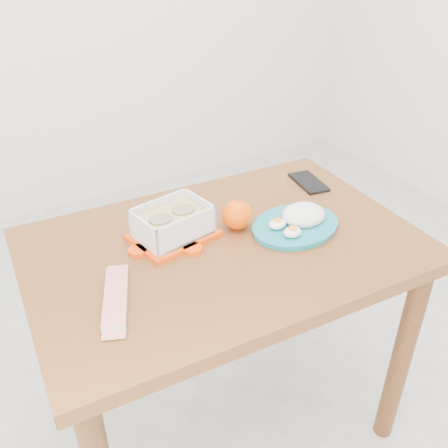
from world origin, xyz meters
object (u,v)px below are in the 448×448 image
dining_table (224,277)px  food_container (173,223)px  rice_plate (298,220)px  smartphone (309,182)px  orange_fruit (237,215)px

dining_table → food_container: (-0.11, 0.09, 0.16)m
food_container → rice_plate: bearing=-32.3°
dining_table → smartphone: smartphone is taller
dining_table → orange_fruit: size_ratio=12.70×
orange_fruit → smartphone: orange_fruit is taller
orange_fruit → dining_table: bearing=-146.1°
orange_fruit → rice_plate: size_ratio=0.30×
rice_plate → smartphone: rice_plate is taller
dining_table → food_container: 0.22m
rice_plate → orange_fruit: bearing=143.9°
food_container → smartphone: bearing=-3.1°
food_container → smartphone: (0.52, 0.07, -0.04)m
rice_plate → smartphone: size_ratio=1.90×
dining_table → smartphone: size_ratio=7.13×
rice_plate → dining_table: bearing=163.9°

